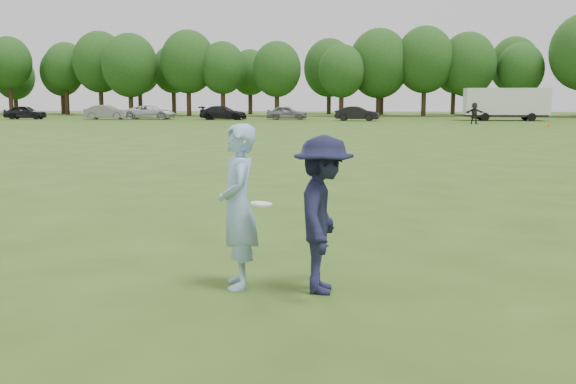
% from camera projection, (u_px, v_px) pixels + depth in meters
% --- Properties ---
extents(ground, '(200.00, 200.00, 0.00)m').
position_uv_depth(ground, '(351.00, 298.00, 8.16)').
color(ground, '#2E4B15').
rests_on(ground, ground).
extents(thrower, '(0.66, 0.86, 2.08)m').
position_uv_depth(thrower, '(238.00, 207.00, 8.48)').
color(thrower, '#94B7E5').
rests_on(thrower, ground).
extents(defender, '(0.76, 1.28, 1.95)m').
position_uv_depth(defender, '(323.00, 215.00, 8.27)').
color(defender, '#181934').
rests_on(defender, ground).
extents(player_far_d, '(1.81, 0.89, 1.87)m').
position_uv_depth(player_far_d, '(474.00, 113.00, 58.72)').
color(player_far_d, black).
rests_on(player_far_d, ground).
extents(car_a, '(4.39, 2.09, 1.45)m').
position_uv_depth(car_a, '(25.00, 112.00, 70.85)').
color(car_a, black).
rests_on(car_a, ground).
extents(car_b, '(4.57, 1.76, 1.49)m').
position_uv_depth(car_b, '(107.00, 112.00, 70.14)').
color(car_b, slate).
rests_on(car_b, ground).
extents(car_c, '(5.25, 2.45, 1.46)m').
position_uv_depth(car_c, '(151.00, 112.00, 70.49)').
color(car_c, silver).
rests_on(car_c, ground).
extents(car_d, '(4.95, 2.24, 1.41)m').
position_uv_depth(car_d, '(223.00, 113.00, 68.99)').
color(car_d, black).
rests_on(car_d, ground).
extents(car_e, '(4.19, 1.70, 1.43)m').
position_uv_depth(car_e, '(287.00, 113.00, 68.96)').
color(car_e, slate).
rests_on(car_e, ground).
extents(car_f, '(4.43, 2.04, 1.41)m').
position_uv_depth(car_f, '(357.00, 114.00, 66.07)').
color(car_f, black).
rests_on(car_f, ground).
extents(field_cone, '(0.28, 0.28, 0.30)m').
position_uv_depth(field_cone, '(549.00, 125.00, 52.81)').
color(field_cone, red).
rests_on(field_cone, ground).
extents(disc_in_play, '(0.31, 0.31, 0.05)m').
position_uv_depth(disc_in_play, '(261.00, 204.00, 8.23)').
color(disc_in_play, white).
rests_on(disc_in_play, ground).
extents(cargo_trailer, '(9.00, 2.75, 3.20)m').
position_uv_depth(cargo_trailer, '(506.00, 103.00, 66.37)').
color(cargo_trailer, white).
rests_on(cargo_trailer, ground).
extents(treeline, '(130.35, 18.39, 11.74)m').
position_uv_depth(treeline, '(378.00, 65.00, 82.76)').
color(treeline, '#332114').
rests_on(treeline, ground).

